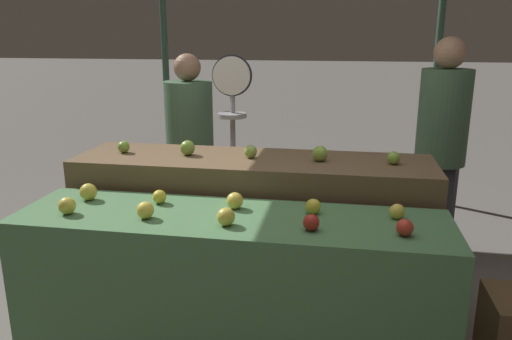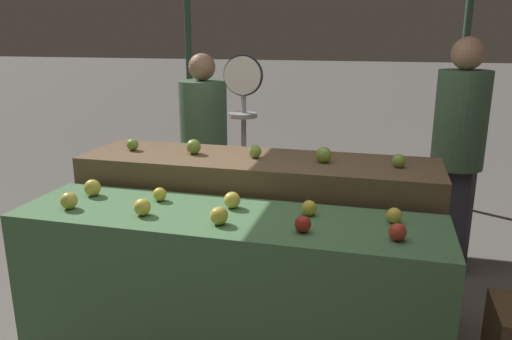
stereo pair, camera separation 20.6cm
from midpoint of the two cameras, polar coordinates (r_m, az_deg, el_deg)
name	(u,v)px [view 1 (the left image)]	position (r m, az deg, el deg)	size (l,w,h in m)	color
display_counter_front	(231,297)	(2.57, -5.22, -14.28)	(2.08, 0.55, 0.86)	#4C7A4C
display_counter_back	(253,237)	(3.06, -2.32, -7.70)	(2.08, 0.55, 0.99)	brown
apple_front_0	(67,206)	(2.59, -22.96, -3.82)	(0.08, 0.08, 0.08)	gold
apple_front_1	(145,210)	(2.41, -14.94, -4.49)	(0.08, 0.08, 0.08)	yellow
apple_front_2	(226,217)	(2.26, -6.07, -5.36)	(0.08, 0.08, 0.08)	gold
apple_front_3	(311,223)	(2.20, 3.66, -6.05)	(0.07, 0.07, 0.07)	#AD281E
apple_front_4	(405,227)	(2.21, 14.10, -6.43)	(0.08, 0.08, 0.08)	red
apple_front_5	(88,192)	(2.76, -20.67, -2.38)	(0.09, 0.09, 0.09)	gold
apple_front_6	(159,197)	(2.61, -13.22, -3.02)	(0.07, 0.07, 0.07)	gold
apple_front_7	(235,201)	(2.47, -4.80, -3.54)	(0.08, 0.08, 0.08)	yellow
apple_front_8	(313,206)	(2.40, 4.12, -4.21)	(0.07, 0.07, 0.07)	gold
apple_front_9	(397,211)	(2.40, 13.48, -4.66)	(0.07, 0.07, 0.07)	yellow
apple_back_0	(124,147)	(3.15, -16.72, 2.53)	(0.07, 0.07, 0.07)	#7AA338
apple_back_1	(188,148)	(3.00, -9.79, 2.49)	(0.09, 0.09, 0.09)	#7AA338
apple_back_2	(251,152)	(2.89, -2.66, 2.10)	(0.08, 0.08, 0.08)	#8EB247
apple_back_3	(320,154)	(2.83, 5.26, 1.86)	(0.09, 0.09, 0.09)	#84AD3D
apple_back_4	(394,158)	(2.83, 13.48, 1.33)	(0.07, 0.07, 0.07)	#84AD3D
produce_scale	(232,118)	(3.46, -4.43, 5.94)	(0.28, 0.20, 1.56)	#99999E
person_vendor_at_scale	(190,141)	(3.90, -9.07, 3.24)	(0.49, 0.49, 1.55)	#2D2D38
person_customer_left	(441,138)	(3.79, 19.00, 3.47)	(0.46, 0.46, 1.68)	#2D2D38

